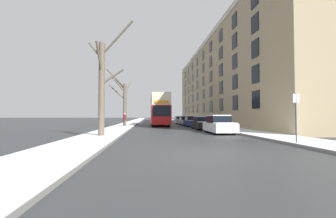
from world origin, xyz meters
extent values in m
plane|color=#303335|center=(0.00, 0.00, 0.00)|extent=(320.00, 320.00, 0.00)
cube|color=slate|center=(-5.81, 53.00, 0.07)|extent=(2.83, 130.00, 0.13)
cube|color=white|center=(-5.81, 53.00, 0.15)|extent=(2.80, 130.00, 0.03)
cube|color=slate|center=(5.81, 53.00, 0.07)|extent=(2.83, 130.00, 0.13)
cube|color=white|center=(5.81, 53.00, 0.15)|extent=(2.80, 130.00, 0.03)
cube|color=tan|center=(11.73, 30.63, 7.32)|extent=(9.00, 50.02, 14.65)
cube|color=black|center=(7.20, 11.06, 2.93)|extent=(0.08, 1.40, 1.64)
cube|color=black|center=(7.20, 15.96, 2.93)|extent=(0.08, 1.40, 1.64)
cube|color=black|center=(7.20, 20.85, 2.93)|extent=(0.08, 1.40, 1.64)
cube|color=black|center=(7.20, 25.74, 2.93)|extent=(0.08, 1.40, 1.64)
cube|color=black|center=(7.20, 30.63, 2.93)|extent=(0.08, 1.40, 1.64)
cube|color=black|center=(7.20, 35.52, 2.93)|extent=(0.08, 1.40, 1.64)
cube|color=black|center=(7.20, 40.41, 2.93)|extent=(0.08, 1.40, 1.64)
cube|color=black|center=(7.20, 45.30, 2.93)|extent=(0.08, 1.40, 1.64)
cube|color=black|center=(7.20, 50.19, 2.93)|extent=(0.08, 1.40, 1.64)
cube|color=black|center=(7.20, 11.06, 5.27)|extent=(0.08, 1.40, 1.64)
cube|color=black|center=(7.20, 15.96, 5.27)|extent=(0.08, 1.40, 1.64)
cube|color=black|center=(7.20, 20.85, 5.27)|extent=(0.08, 1.40, 1.64)
cube|color=black|center=(7.20, 25.74, 5.27)|extent=(0.08, 1.40, 1.64)
cube|color=black|center=(7.20, 30.63, 5.27)|extent=(0.08, 1.40, 1.64)
cube|color=black|center=(7.20, 35.52, 5.27)|extent=(0.08, 1.40, 1.64)
cube|color=black|center=(7.20, 40.41, 5.27)|extent=(0.08, 1.40, 1.64)
cube|color=black|center=(7.20, 45.30, 5.27)|extent=(0.08, 1.40, 1.64)
cube|color=black|center=(7.20, 50.19, 5.27)|extent=(0.08, 1.40, 1.64)
cube|color=black|center=(7.20, 11.06, 7.62)|extent=(0.08, 1.40, 1.64)
cube|color=black|center=(7.20, 15.96, 7.62)|extent=(0.08, 1.40, 1.64)
cube|color=black|center=(7.20, 20.85, 7.62)|extent=(0.08, 1.40, 1.64)
cube|color=black|center=(7.20, 25.74, 7.62)|extent=(0.08, 1.40, 1.64)
cube|color=black|center=(7.20, 30.63, 7.62)|extent=(0.08, 1.40, 1.64)
cube|color=black|center=(7.20, 35.52, 7.62)|extent=(0.08, 1.40, 1.64)
cube|color=black|center=(7.20, 40.41, 7.62)|extent=(0.08, 1.40, 1.64)
cube|color=black|center=(7.20, 45.30, 7.62)|extent=(0.08, 1.40, 1.64)
cube|color=black|center=(7.20, 50.19, 7.62)|extent=(0.08, 1.40, 1.64)
cube|color=black|center=(7.20, 11.06, 9.96)|extent=(0.08, 1.40, 1.64)
cube|color=black|center=(7.20, 15.96, 9.96)|extent=(0.08, 1.40, 1.64)
cube|color=black|center=(7.20, 20.85, 9.96)|extent=(0.08, 1.40, 1.64)
cube|color=black|center=(7.20, 25.74, 9.96)|extent=(0.08, 1.40, 1.64)
cube|color=black|center=(7.20, 30.63, 9.96)|extent=(0.08, 1.40, 1.64)
cube|color=black|center=(7.20, 35.52, 9.96)|extent=(0.08, 1.40, 1.64)
cube|color=black|center=(7.20, 40.41, 9.96)|extent=(0.08, 1.40, 1.64)
cube|color=black|center=(7.20, 45.30, 9.96)|extent=(0.08, 1.40, 1.64)
cube|color=black|center=(7.20, 50.19, 9.96)|extent=(0.08, 1.40, 1.64)
cube|color=black|center=(7.20, 15.96, 12.31)|extent=(0.08, 1.40, 1.64)
cube|color=black|center=(7.20, 20.85, 12.31)|extent=(0.08, 1.40, 1.64)
cube|color=black|center=(7.20, 25.74, 12.31)|extent=(0.08, 1.40, 1.64)
cube|color=black|center=(7.20, 30.63, 12.31)|extent=(0.08, 1.40, 1.64)
cube|color=black|center=(7.20, 35.52, 12.31)|extent=(0.08, 1.40, 1.64)
cube|color=black|center=(7.20, 40.41, 12.31)|extent=(0.08, 1.40, 1.64)
cube|color=black|center=(7.20, 45.30, 12.31)|extent=(0.08, 1.40, 1.64)
cube|color=black|center=(7.20, 50.19, 12.31)|extent=(0.08, 1.40, 1.64)
cube|color=beige|center=(7.19, 30.63, 14.13)|extent=(0.12, 49.02, 0.44)
cylinder|color=brown|center=(-5.63, 6.66, 3.18)|extent=(0.41, 0.41, 6.36)
cylinder|color=brown|center=(-6.14, 7.04, 5.90)|extent=(1.19, 0.94, 1.40)
cylinder|color=brown|center=(-5.68, 6.08, 5.20)|extent=(0.26, 1.28, 1.88)
cylinder|color=brown|center=(-4.92, 6.62, 4.07)|extent=(1.51, 0.22, 1.10)
cylinder|color=brown|center=(-4.60, 6.36, 6.59)|extent=(2.19, 0.75, 2.21)
cylinder|color=brown|center=(-5.61, 21.20, 2.81)|extent=(0.44, 0.44, 5.62)
cylinder|color=brown|center=(-6.37, 20.78, 5.45)|extent=(1.68, 1.04, 1.95)
cylinder|color=brown|center=(-6.69, 21.54, 4.59)|extent=(2.29, 0.86, 2.11)
cylinder|color=brown|center=(-6.26, 21.32, 5.66)|extent=(1.44, 0.41, 1.59)
cylinder|color=brown|center=(-5.34, 21.93, 5.29)|extent=(0.73, 1.63, 1.62)
cylinder|color=brown|center=(-6.72, 20.60, 6.26)|extent=(2.37, 1.38, 2.36)
cube|color=red|center=(-0.90, 24.58, 1.57)|extent=(2.49, 10.99, 2.46)
cube|color=beige|center=(-0.90, 24.58, 3.56)|extent=(2.44, 10.77, 1.50)
cube|color=beige|center=(-0.90, 24.58, 4.37)|extent=(2.44, 10.77, 0.12)
cube|color=black|center=(-0.90, 24.58, 2.04)|extent=(2.52, 9.67, 1.28)
cube|color=black|center=(-0.90, 24.58, 3.63)|extent=(2.52, 9.67, 1.14)
cube|color=black|center=(-0.90, 19.10, 2.04)|extent=(2.24, 0.06, 1.35)
cube|color=orange|center=(-0.90, 19.09, 3.18)|extent=(1.74, 0.05, 0.32)
cylinder|color=black|center=(-1.98, 21.28, 0.49)|extent=(0.30, 0.98, 0.98)
cylinder|color=black|center=(0.17, 21.28, 0.49)|extent=(0.30, 0.98, 0.98)
cylinder|color=black|center=(-1.98, 27.66, 0.49)|extent=(0.30, 0.98, 0.98)
cylinder|color=black|center=(0.17, 27.66, 0.49)|extent=(0.30, 0.98, 0.98)
cube|color=silver|center=(3.30, 9.61, 0.52)|extent=(1.77, 4.09, 0.69)
cube|color=black|center=(3.30, 9.77, 1.15)|extent=(1.52, 2.05, 0.58)
cube|color=white|center=(3.30, 9.77, 1.49)|extent=(1.49, 1.94, 0.09)
cube|color=white|center=(3.30, 8.15, 0.90)|extent=(1.59, 1.07, 0.07)
cylinder|color=black|center=(2.53, 8.38, 0.32)|extent=(0.20, 0.64, 0.64)
cylinder|color=black|center=(4.08, 8.38, 0.32)|extent=(0.20, 0.64, 0.64)
cylinder|color=black|center=(2.53, 10.84, 0.32)|extent=(0.20, 0.64, 0.64)
cylinder|color=black|center=(4.08, 10.84, 0.32)|extent=(0.20, 0.64, 0.64)
cube|color=black|center=(3.30, 15.14, 0.49)|extent=(1.89, 4.19, 0.64)
cube|color=black|center=(3.30, 15.31, 1.07)|extent=(1.63, 2.09, 0.53)
cube|color=white|center=(3.30, 15.31, 1.36)|extent=(1.59, 1.99, 0.06)
cube|color=white|center=(3.30, 13.66, 0.83)|extent=(1.70, 1.09, 0.05)
cylinder|color=black|center=(2.47, 13.89, 0.31)|extent=(0.20, 0.62, 0.62)
cylinder|color=black|center=(4.14, 13.89, 0.31)|extent=(0.20, 0.62, 0.62)
cylinder|color=black|center=(2.47, 16.40, 0.31)|extent=(0.20, 0.62, 0.62)
cylinder|color=black|center=(4.14, 16.40, 0.31)|extent=(0.20, 0.62, 0.62)
cube|color=navy|center=(3.30, 21.20, 0.50)|extent=(1.76, 4.16, 0.66)
cube|color=black|center=(3.30, 21.36, 1.12)|extent=(1.51, 2.08, 0.58)
cube|color=white|center=(3.30, 21.36, 1.44)|extent=(1.48, 1.97, 0.07)
cube|color=white|center=(3.30, 19.72, 0.86)|extent=(1.58, 1.08, 0.06)
cylinder|color=black|center=(2.53, 19.95, 0.33)|extent=(0.20, 0.65, 0.65)
cylinder|color=black|center=(4.07, 19.95, 0.33)|extent=(0.20, 0.65, 0.65)
cylinder|color=black|center=(2.53, 22.44, 0.33)|extent=(0.20, 0.65, 0.65)
cylinder|color=black|center=(4.07, 22.44, 0.33)|extent=(0.20, 0.65, 0.65)
cube|color=silver|center=(3.30, 26.56, 0.46)|extent=(1.81, 4.14, 0.58)
cube|color=black|center=(3.30, 26.72, 1.05)|extent=(1.56, 2.07, 0.61)
cube|color=white|center=(3.30, 26.72, 1.39)|extent=(1.52, 1.97, 0.07)
cube|color=white|center=(3.30, 25.09, 0.78)|extent=(1.63, 1.08, 0.06)
cylinder|color=black|center=(2.51, 25.32, 0.32)|extent=(0.20, 0.65, 0.65)
cylinder|color=black|center=(4.10, 25.32, 0.32)|extent=(0.20, 0.65, 0.65)
cylinder|color=black|center=(2.51, 27.80, 0.32)|extent=(0.20, 0.65, 0.65)
cylinder|color=black|center=(4.10, 27.80, 0.32)|extent=(0.20, 0.65, 0.65)
cube|color=#9EA3AD|center=(3.30, 32.42, 0.48)|extent=(1.89, 4.21, 0.62)
cube|color=black|center=(3.30, 32.59, 1.04)|extent=(1.62, 2.11, 0.50)
cube|color=white|center=(3.30, 32.59, 1.34)|extent=(1.58, 2.00, 0.09)
cube|color=white|center=(3.30, 30.93, 0.83)|extent=(1.70, 1.10, 0.08)
cylinder|color=black|center=(2.47, 31.16, 0.31)|extent=(0.20, 0.61, 0.61)
cylinder|color=black|center=(4.14, 31.16, 0.31)|extent=(0.20, 0.61, 0.61)
cylinder|color=black|center=(2.47, 33.68, 0.31)|extent=(0.20, 0.61, 0.61)
cylinder|color=black|center=(4.14, 33.68, 0.31)|extent=(0.20, 0.61, 0.61)
cylinder|color=#4C4742|center=(-5.47, 19.73, 0.42)|extent=(0.19, 0.19, 0.84)
cylinder|color=#4C4742|center=(-5.51, 19.90, 0.42)|extent=(0.19, 0.19, 0.84)
cylinder|color=#59191E|center=(-5.49, 19.81, 1.20)|extent=(0.39, 0.39, 0.73)
sphere|color=tan|center=(-5.49, 19.81, 1.68)|extent=(0.23, 0.23, 0.23)
cylinder|color=#4C4F54|center=(4.70, 1.89, 1.29)|extent=(0.07, 0.07, 2.58)
cube|color=silver|center=(4.70, 1.87, 2.33)|extent=(0.32, 0.02, 0.44)
camera|label=1|loc=(-2.53, -8.52, 1.47)|focal=24.00mm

